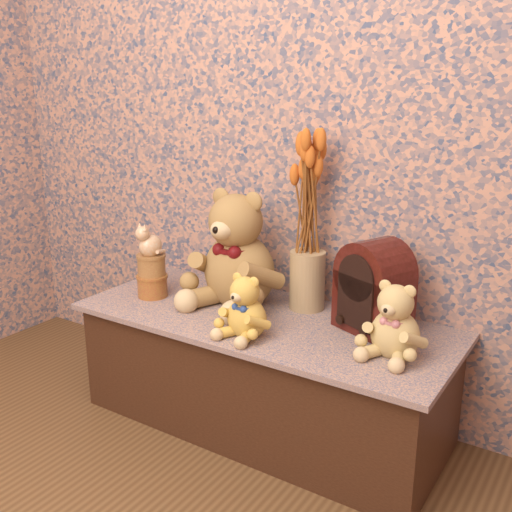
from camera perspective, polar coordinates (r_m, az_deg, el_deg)
The scene contains 10 objects.
display_shelf at distance 2.22m, azimuth 0.71°, elevation -10.96°, with size 1.36×0.57×0.43m, color #374471.
teddy_large at distance 2.21m, azimuth -1.63°, elevation 1.29°, with size 0.37×0.44×0.46m, color olive, non-canonical shape.
teddy_medium at distance 1.95m, azimuth -0.88°, elevation -4.49°, with size 0.18×0.21×0.23m, color gold, non-canonical shape.
teddy_small at distance 1.86m, azimuth 13.28°, elevation -5.61°, with size 0.20×0.24×0.25m, color tan, non-canonical shape.
cathedral_radio at distance 2.01m, azimuth 11.24°, elevation -2.81°, with size 0.23×0.16×0.31m, color #340F09, non-canonical shape.
ceramic_vase at distance 2.19m, azimuth 4.93°, elevation -2.31°, with size 0.13×0.13×0.22m, color tan.
dried_stalks at distance 2.10m, azimuth 5.16°, elevation 6.55°, with size 0.25×0.25×0.47m, color #D16221, non-canonical shape.
biscuit_tin_lower at distance 2.35m, azimuth -9.87°, elevation -2.85°, with size 0.12×0.12×0.08m, color #B08B33.
biscuit_tin_upper at distance 2.33m, azimuth -9.97°, elevation -0.91°, with size 0.11×0.11×0.08m, color tan.
cat_figurine at distance 2.30m, azimuth -10.10°, elevation 1.65°, with size 0.10×0.11×0.13m, color silver, non-canonical shape.
Camera 1 is at (1.05, -0.45, 1.23)m, focal length 41.80 mm.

